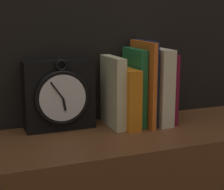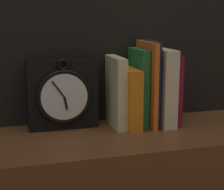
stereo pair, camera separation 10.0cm
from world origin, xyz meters
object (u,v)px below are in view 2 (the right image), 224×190
Objects in this scene: book_slot6_maroon at (170,88)px; book_slot5_cream at (161,87)px; clock at (62,94)px; book_slot1_orange at (128,97)px; book_slot2_green at (138,87)px; book_slot3_orange at (147,84)px; book_slot4_navy at (150,83)px; book_slot0_cream at (116,92)px.

book_slot5_cream is at bearing -168.52° from book_slot6_maroon.
clock is at bearing 172.73° from book_slot5_cream.
book_slot1_orange is 0.76× the size of book_slot2_green.
book_slot6_maroon is at bearing -5.41° from clock.
book_slot5_cream is at bearing 2.57° from book_slot3_orange.
book_slot5_cream is at bearing 0.27° from book_slot1_orange.
book_slot2_green reaches higher than book_slot1_orange.
book_slot4_navy is 0.04m from book_slot5_cream.
book_slot5_cream is 0.03m from book_slot6_maroon.
book_slot0_cream is 0.91× the size of book_slot2_green.
book_slot6_maroon is at bearing -0.66° from book_slot0_cream.
book_slot3_orange is at bearing -9.18° from clock.
book_slot0_cream is 0.82× the size of book_slot4_navy.
book_slot6_maroon reaches higher than clock.
book_slot2_green and book_slot5_cream have the same top height.
book_slot1_orange is at bearing -177.07° from book_slot6_maroon.
book_slot1_orange is 0.83× the size of book_slot6_maroon.
book_slot4_navy reaches higher than book_slot6_maroon.
book_slot2_green is 1.00× the size of book_slot5_cream.
clock is 0.26m from book_slot4_navy.
book_slot1_orange is at bearing -11.41° from clock.
clock is 1.19× the size of book_slot1_orange.
book_slot0_cream is 0.91× the size of book_slot5_cream.
book_slot1_orange is 0.11m from book_slot5_cream.
book_slot2_green is (0.22, -0.03, 0.01)m from clock.
book_slot1_orange is 0.08m from book_slot4_navy.
book_slot2_green is at bearing 171.09° from book_slot5_cream.
book_slot4_navy is 0.07m from book_slot6_maroon.
book_slot0_cream reaches higher than book_slot1_orange.
book_slot1_orange is 0.77× the size of book_slot5_cream.
book_slot3_orange is (0.06, -0.00, 0.04)m from book_slot1_orange.
book_slot1_orange is (0.19, -0.04, -0.01)m from clock.
book_slot3_orange is at bearing -1.68° from book_slot1_orange.
book_slot5_cream is (0.05, 0.00, -0.01)m from book_slot3_orange.
book_slot5_cream is at bearing -3.49° from book_slot0_cream.
book_slot3_orange is 0.08m from book_slot6_maroon.
clock is at bearing 174.59° from book_slot6_maroon.
book_slot3_orange reaches higher than book_slot5_cream.
book_slot5_cream is (0.10, 0.00, 0.03)m from book_slot1_orange.
clock is 0.83× the size of book_slot3_orange.
book_slot3_orange is (0.24, -0.04, 0.02)m from clock.
clock reaches higher than book_slot1_orange.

